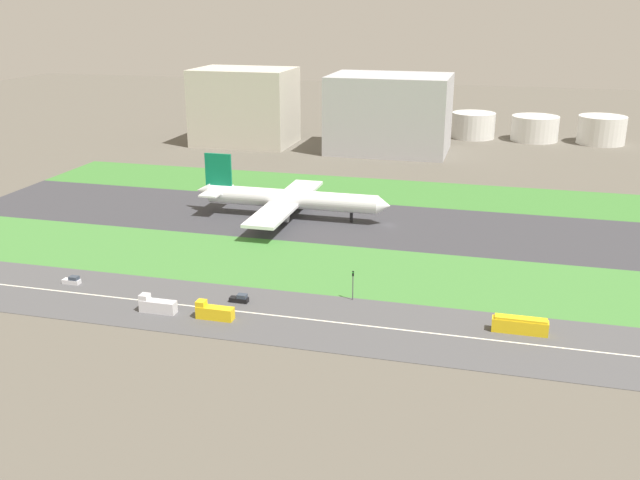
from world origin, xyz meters
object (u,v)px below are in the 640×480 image
(truck_0, at_px, (157,306))
(fuel_tank_east, at_px, (601,130))
(bus_1, at_px, (520,325))
(truck_1, at_px, (214,312))
(terminal_building, at_px, (245,107))
(car_2, at_px, (72,281))
(car_1, at_px, (240,299))
(airliner, at_px, (287,199))
(hangar_building, at_px, (389,114))
(fuel_tank_west, at_px, (473,125))
(traffic_light, at_px, (353,283))
(fuel_tank_centre, at_px, (535,128))

(truck_0, xyz_separation_m, fuel_tank_east, (118.17, 237.00, 5.06))
(bus_1, relative_size, truck_1, 1.38)
(terminal_building, distance_m, fuel_tank_east, 174.73)
(car_2, relative_size, car_1, 1.00)
(truck_1, height_order, fuel_tank_east, fuel_tank_east)
(airliner, xyz_separation_m, car_2, (-34.73, -68.00, -5.31))
(car_2, xyz_separation_m, truck_1, (42.08, -10.00, 0.75))
(car_2, relative_size, fuel_tank_east, 0.19)
(car_2, xyz_separation_m, hangar_building, (48.71, 182.00, 16.54))
(car_1, xyz_separation_m, hangar_building, (4.38, 182.00, 16.54))
(truck_0, distance_m, car_1, 18.92)
(car_1, distance_m, hangar_building, 182.80)
(fuel_tank_west, distance_m, fuel_tank_east, 61.62)
(truck_1, xyz_separation_m, car_1, (2.25, 10.00, -0.75))
(traffic_light, height_order, fuel_tank_centre, fuel_tank_centre)
(bus_1, xyz_separation_m, car_1, (-63.03, 0.00, -0.90))
(truck_0, bearing_deg, fuel_tank_east, -116.50)
(bus_1, height_order, fuel_tank_centre, fuel_tank_centre)
(truck_1, distance_m, fuel_tank_centre, 248.03)
(truck_1, bearing_deg, hangar_building, -91.98)
(airliner, relative_size, fuel_tank_centre, 2.81)
(terminal_building, bearing_deg, car_2, -83.11)
(hangar_building, bearing_deg, airliner, -96.99)
(fuel_tank_centre, bearing_deg, fuel_tank_east, 0.00)
(traffic_light, bearing_deg, fuel_tank_west, 86.00)
(airliner, xyz_separation_m, fuel_tank_west, (50.11, 159.00, 0.15))
(car_2, distance_m, truck_0, 30.02)
(traffic_light, relative_size, terminal_building, 0.15)
(truck_0, relative_size, hangar_building, 0.15)
(airliner, xyz_separation_m, fuel_tank_centre, (80.36, 159.00, -0.11))
(fuel_tank_east, bearing_deg, bus_1, -99.77)
(airliner, distance_m, fuel_tank_centre, 178.16)
(car_2, relative_size, hangar_building, 0.08)
(truck_1, bearing_deg, traffic_light, -146.73)
(car_2, relative_size, truck_0, 0.52)
(bus_1, distance_m, car_1, 63.04)
(bus_1, height_order, truck_1, truck_1)
(hangar_building, distance_m, fuel_tank_east, 108.14)
(car_2, relative_size, truck_1, 0.52)
(car_1, height_order, fuel_tank_west, fuel_tank_west)
(terminal_building, bearing_deg, fuel_tank_east, 14.96)
(bus_1, height_order, car_1, bus_1)
(car_1, bearing_deg, hangar_building, 88.62)
(bus_1, relative_size, hangar_building, 0.21)
(truck_0, bearing_deg, car_1, -148.06)
(car_2, distance_m, traffic_light, 70.04)
(truck_0, height_order, fuel_tank_west, fuel_tank_west)
(car_1, bearing_deg, fuel_tank_east, 65.78)
(truck_1, bearing_deg, bus_1, -171.29)
(airliner, bearing_deg, fuel_tank_centre, 63.19)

